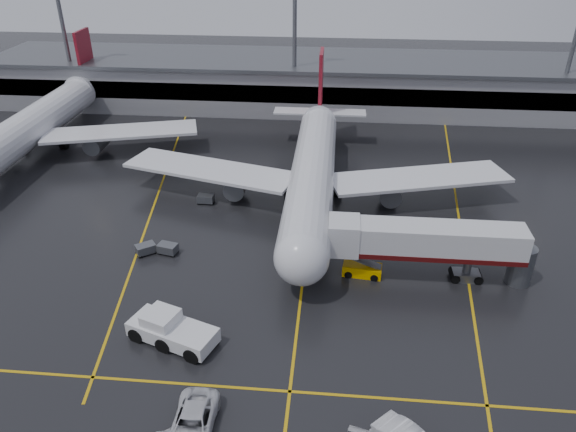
{
  "coord_description": "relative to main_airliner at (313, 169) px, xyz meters",
  "views": [
    {
      "loc": [
        2.6,
        -51.27,
        31.9
      ],
      "look_at": [
        -2.0,
        -2.0,
        4.0
      ],
      "focal_mm": 33.9,
      "sensor_mm": 36.0,
      "label": 1
    }
  ],
  "objects": [
    {
      "name": "pushback_tractor",
      "position": [
        -10.52,
        -26.94,
        -3.13
      ],
      "size": [
        8.15,
        5.48,
        2.71
      ],
      "color": "silver",
      "rests_on": "ground"
    },
    {
      "name": "jet_bridge",
      "position": [
        11.87,
        -15.7,
        -0.28
      ],
      "size": [
        19.9,
        3.4,
        6.05
      ],
      "color": "silver",
      "rests_on": "ground"
    },
    {
      "name": "apron_line_right",
      "position": [
        18.0,
        0.3,
        -4.2
      ],
      "size": [
        7.57,
        69.64,
        0.02
      ],
      "primitive_type": "cube",
      "rotation": [
        0.0,
        0.0,
        -0.1
      ],
      "color": "gold",
      "rests_on": "ground"
    },
    {
      "name": "terminal",
      "position": [
        0.0,
        38.23,
        0.11
      ],
      "size": [
        122.0,
        19.0,
        8.6
      ],
      "color": "gray",
      "rests_on": "ground"
    },
    {
      "name": "light_mast_mid",
      "position": [
        -5.0,
        32.3,
        10.27
      ],
      "size": [
        3.0,
        1.2,
        25.45
      ],
      "color": "#595B60",
      "rests_on": "ground"
    },
    {
      "name": "baggage_cart_c",
      "position": [
        -13.17,
        -2.29,
        -3.58
      ],
      "size": [
        2.03,
        1.35,
        1.12
      ],
      "color": "#595B60",
      "rests_on": "ground"
    },
    {
      "name": "service_van_a",
      "position": [
        -6.38,
        -36.05,
        -3.34
      ],
      "size": [
        2.96,
        6.29,
        1.74
      ],
      "primitive_type": "imported",
      "rotation": [
        0.0,
        0.0,
        0.01
      ],
      "color": "silver",
      "rests_on": "ground"
    },
    {
      "name": "belt_loader",
      "position": [
        5.83,
        -15.9,
        -3.61
      ],
      "size": [
        4.0,
        2.19,
        2.43
      ],
      "color": "#EDAA00",
      "rests_on": "ground"
    },
    {
      "name": "main_airliner",
      "position": [
        0.0,
        0.0,
        0.0
      ],
      "size": [
        48.8,
        45.6,
        14.1
      ],
      "color": "silver",
      "rests_on": "ground"
    },
    {
      "name": "apron_line_stop",
      "position": [
        0.0,
        -31.7,
        -4.2
      ],
      "size": [
        60.0,
        0.25,
        0.02
      ],
      "primitive_type": "cube",
      "color": "gold",
      "rests_on": "ground"
    },
    {
      "name": "ground",
      "position": [
        0.0,
        -9.7,
        -4.21
      ],
      "size": [
        220.0,
        220.0,
        0.0
      ],
      "primitive_type": "plane",
      "color": "black",
      "rests_on": "ground"
    },
    {
      "name": "light_mast_left",
      "position": [
        -45.0,
        32.3,
        10.27
      ],
      "size": [
        3.0,
        1.2,
        25.45
      ],
      "color": "#595B60",
      "rests_on": "ground"
    },
    {
      "name": "second_airliner",
      "position": [
        -42.0,
        12.0,
        0.0
      ],
      "size": [
        48.8,
        45.6,
        14.1
      ],
      "color": "silver",
      "rests_on": "ground"
    },
    {
      "name": "apron_line_centre",
      "position": [
        0.0,
        -9.7,
        -4.2
      ],
      "size": [
        0.25,
        90.0,
        0.02
      ],
      "primitive_type": "cube",
      "color": "gold",
      "rests_on": "ground"
    },
    {
      "name": "apron_line_left",
      "position": [
        -20.0,
        0.3,
        -4.2
      ],
      "size": [
        9.99,
        69.35,
        0.02
      ],
      "primitive_type": "cube",
      "rotation": [
        0.0,
        0.0,
        0.14
      ],
      "color": "gold",
      "rests_on": "ground"
    },
    {
      "name": "baggage_cart_a",
      "position": [
        -14.63,
        -13.88,
        -3.58
      ],
      "size": [
        2.24,
        1.72,
        1.12
      ],
      "color": "#595B60",
      "rests_on": "ground"
    },
    {
      "name": "baggage_cart_b",
      "position": [
        -16.94,
        -14.15,
        -3.58
      ],
      "size": [
        2.38,
        2.23,
        1.12
      ],
      "color": "#595B60",
      "rests_on": "ground"
    },
    {
      "name": "light_mast_right",
      "position": [
        40.0,
        32.3,
        10.27
      ],
      "size": [
        3.0,
        1.2,
        25.45
      ],
      "color": "#595B60",
      "rests_on": "ground"
    }
  ]
}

